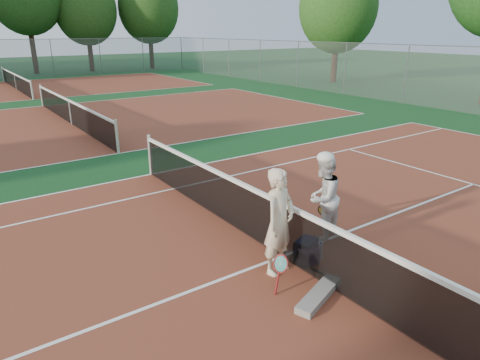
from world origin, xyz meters
The scene contains 20 objects.
ground centered at (0.00, 0.00, 0.00)m, with size 130.00×130.00×0.00m, color #0F3917.
court_main centered at (0.00, 0.00, 0.00)m, with size 23.77×10.97×0.01m, color brown.
court_far_a centered at (0.00, 13.50, 0.00)m, with size 23.77×10.97×0.01m, color brown.
court_far_b centered at (0.00, 27.00, 0.00)m, with size 23.77×10.97×0.01m, color brown.
net_main centered at (0.00, 0.00, 0.51)m, with size 0.10×10.98×1.02m, color black, non-canonical shape.
net_far_a centered at (0.00, 13.50, 0.51)m, with size 0.10×10.98×1.02m, color black, non-canonical shape.
net_far_b centered at (0.00, 27.00, 0.51)m, with size 0.10×10.98×1.02m, color black, non-canonical shape.
fence_right centered at (16.00, 6.75, 1.50)m, with size 54.50×0.06×3.00m, color slate, non-canonical shape.
player_a centered at (-0.35, -0.30, 0.88)m, with size 0.64×0.42×1.76m, color beige.
player_b centered at (1.09, 0.16, 0.81)m, with size 0.79×0.61×1.62m, color silver.
racket_red centered at (-0.68, -0.74, 0.29)m, with size 0.24×0.27×0.57m, color maroon, non-canonical shape.
racket_black_held centered at (1.29, 0.31, 0.28)m, with size 0.27×0.27×0.56m, color black, non-canonical shape.
racket_spare centered at (0.11, -0.41, 0.02)m, with size 0.60×0.27×0.04m, color black, non-canonical shape.
sports_bag_navy centered at (0.33, -0.23, 0.16)m, with size 0.41×0.28×0.32m, color black.
sports_bag_purple centered at (0.20, -0.42, 0.13)m, with size 0.33×0.23×0.27m, color black.
net_cover_canvas centered at (-0.36, -1.24, 0.06)m, with size 1.07×0.25×0.11m, color slate.
water_bottle centered at (0.47, -0.44, 0.15)m, with size 0.09×0.09×0.30m, color silver.
tree_back_4 centered at (8.11, 37.12, 5.44)m, with size 5.49×5.49×8.61m.
tree_back_5 centered at (14.02, 36.67, 5.67)m, with size 5.79×5.79×9.01m.
tree_right_1 centered at (20.36, 17.97, 5.25)m, with size 5.61×5.61×8.49m.
Camera 1 is at (-4.38, -4.96, 3.74)m, focal length 32.00 mm.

